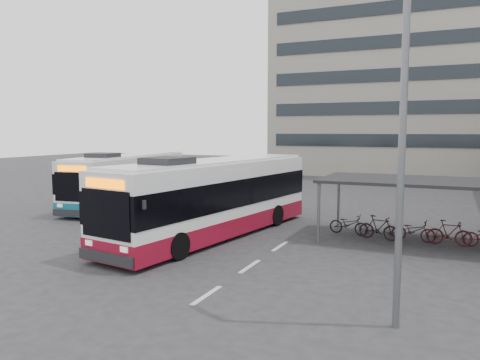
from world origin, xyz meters
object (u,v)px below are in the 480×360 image
at_px(bus_main, 214,198).
at_px(pedestrian, 127,216).
at_px(lamp_post, 398,125).
at_px(bus_teal, 129,180).

distance_m(bus_main, pedestrian, 3.79).
height_order(pedestrian, lamp_post, lamp_post).
height_order(bus_main, pedestrian, bus_main).
relative_size(bus_teal, lamp_post, 1.39).
bearing_deg(pedestrian, lamp_post, -107.49).
height_order(bus_teal, lamp_post, lamp_post).
bearing_deg(pedestrian, bus_main, -57.35).
xyz_separation_m(bus_main, lamp_post, (8.02, -6.62, 2.98)).
relative_size(pedestrian, lamp_post, 0.22).
xyz_separation_m(bus_main, bus_teal, (-8.77, 5.56, -0.11)).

